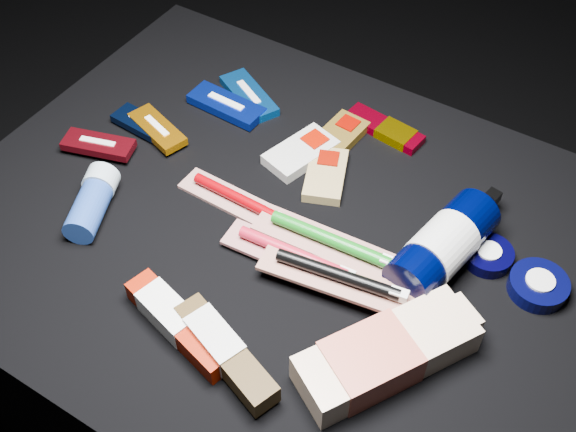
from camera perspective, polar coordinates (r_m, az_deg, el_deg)
The scene contains 22 objects.
ground at distance 1.41m, azimuth -0.74°, elevation -11.25°, with size 3.00×3.00×0.00m, color black.
cloth_table at distance 1.24m, azimuth -0.84°, elevation -6.68°, with size 0.98×0.78×0.40m, color black.
luna_bar_0 at distance 1.29m, azimuth -3.10°, elevation 9.47°, with size 0.14×0.11×0.02m.
luna_bar_1 at distance 1.27m, azimuth -4.89°, elevation 8.71°, with size 0.14×0.06×0.02m.
luna_bar_2 at distance 1.25m, azimuth -11.30°, elevation 7.09°, with size 0.12×0.05×0.02m.
luna_bar_3 at distance 1.23m, azimuth -10.28°, elevation 6.79°, with size 0.12×0.08×0.02m.
luna_bar_4 at distance 1.22m, azimuth -14.75°, elevation 5.47°, with size 0.12×0.08×0.02m.
clif_bar_0 at distance 1.21m, azimuth 4.14°, elevation 6.41°, with size 0.07×0.11×0.02m.
clif_bar_1 at distance 1.18m, azimuth 1.20°, elevation 5.15°, with size 0.09×0.13×0.02m.
clif_bar_2 at distance 1.15m, azimuth 3.03°, elevation 3.41°, with size 0.10×0.12×0.02m.
power_bar at distance 1.23m, azimuth 7.90°, elevation 6.73°, with size 0.14×0.06×0.02m.
lotion_bottle at distance 1.03m, azimuth 12.16°, elevation -2.32°, with size 0.11×0.24×0.08m.
cream_tin_upper at distance 1.07m, azimuth 15.52°, elevation -3.00°, with size 0.07×0.07×0.02m.
cream_tin_lower at distance 1.06m, azimuth 19.16°, elevation -5.21°, with size 0.08×0.08×0.03m.
bodywash_bottle at distance 0.93m, azimuth 7.56°, elevation -10.86°, with size 0.19×0.25×0.05m.
deodorant_stick at distance 1.12m, azimuth -15.21°, elevation 1.10°, with size 0.09×0.13×0.05m.
toothbrush_pack_0 at distance 1.11m, azimuth -3.76°, elevation 1.11°, with size 0.21×0.05×0.02m.
toothbrush_pack_1 at distance 1.03m, azimuth 0.56°, elevation -3.20°, with size 0.22×0.06×0.02m.
toothbrush_pack_2 at distance 1.03m, azimuth 3.54°, elevation -2.20°, with size 0.24×0.07×0.03m.
toothbrush_pack_3 at distance 0.99m, azimuth 4.10°, elevation -4.92°, with size 0.23×0.09×0.02m.
toothpaste_carton_red at distance 0.97m, azimuth -8.90°, elevation -8.14°, with size 0.19×0.09×0.04m.
toothpaste_carton_green at distance 0.94m, azimuth -5.24°, elevation -10.35°, with size 0.18×0.10×0.03m.
Camera 1 is at (0.38, -0.59, 1.23)m, focal length 45.00 mm.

